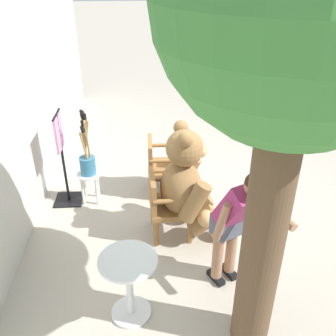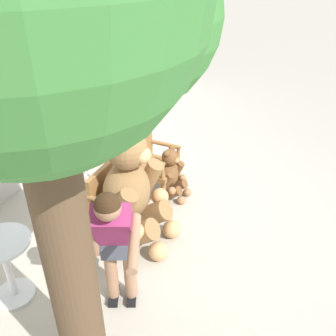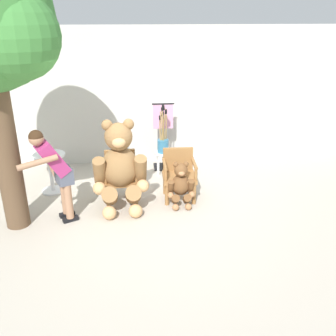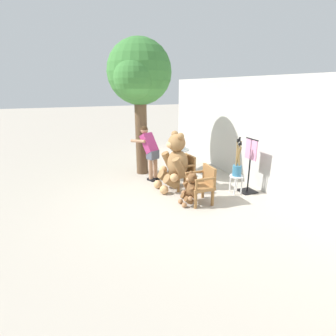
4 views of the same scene
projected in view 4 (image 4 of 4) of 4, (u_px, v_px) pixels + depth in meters
ground_plane at (171, 198)px, 6.30m from camera, size 60.00×60.00×0.00m
back_wall at (258, 134)px, 6.69m from camera, size 10.00×0.16×2.80m
wooden_chair_left at (184, 171)px, 6.79m from camera, size 0.58×0.55×0.86m
wooden_chair_right at (202, 184)px, 5.90m from camera, size 0.56×0.53×0.86m
teddy_bear_large at (175, 162)px, 6.62m from camera, size 0.90×0.86×1.49m
teddy_bear_small at (191, 189)px, 5.84m from camera, size 0.46×0.43×0.77m
person_visitor at (150, 148)px, 7.28m from camera, size 0.71×0.70×1.51m
white_stool at (236, 180)px, 6.46m from camera, size 0.34×0.34×0.46m
brush_bucket at (237, 167)px, 6.37m from camera, size 0.22×0.22×0.96m
round_side_table at (180, 158)px, 8.06m from camera, size 0.56×0.56×0.72m
patio_tree at (139, 76)px, 7.15m from camera, size 1.88×1.79×3.83m
clothing_display_stand at (250, 164)px, 6.44m from camera, size 0.44×0.40×1.36m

